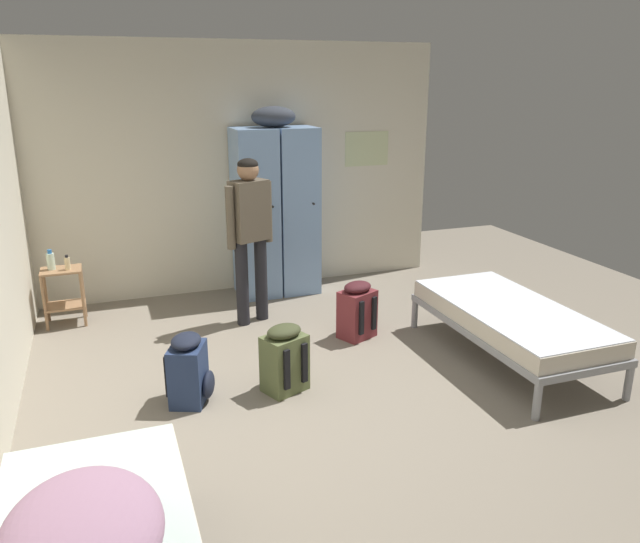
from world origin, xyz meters
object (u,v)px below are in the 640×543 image
object	(u,v)px
locker_bank	(276,208)
backpack_maroon	(356,311)
shelf_unit	(63,291)
backpack_olive	(284,359)
person_traveler	(250,226)
bedding_heap	(82,531)
bed_right	(510,318)
backpack_navy	(189,370)
water_bottle	(51,261)
lotion_bottle	(67,263)

from	to	relation	value
locker_bank	backpack_maroon	distance (m)	1.71
shelf_unit	backpack_olive	xyz separation A→B (m)	(1.65, -2.06, -0.09)
person_traveler	bedding_heap	bearing A→B (deg)	-113.99
bed_right	backpack_navy	distance (m)	2.73
backpack_olive	backpack_maroon	xyz separation A→B (m)	(0.94, 0.77, 0.00)
shelf_unit	backpack_olive	bearing A→B (deg)	-51.27
water_bottle	backpack_olive	bearing A→B (deg)	-50.21
locker_bank	backpack_olive	world-z (taller)	locker_bank
locker_bank	lotion_bottle	world-z (taller)	locker_bank
locker_bank	backpack_navy	bearing A→B (deg)	-120.67
backpack_maroon	bed_right	bearing A→B (deg)	-40.58
lotion_bottle	backpack_maroon	distance (m)	2.84
locker_bank	backpack_olive	xyz separation A→B (m)	(-0.60, -2.29, -0.71)
bed_right	backpack_olive	xyz separation A→B (m)	(-2.00, 0.13, -0.12)
shelf_unit	person_traveler	bearing A→B (deg)	-17.86
shelf_unit	bedding_heap	bearing A→B (deg)	-86.82
shelf_unit	lotion_bottle	bearing A→B (deg)	-29.74
shelf_unit	bedding_heap	size ratio (longest dim) A/B	0.70
bedding_heap	lotion_bottle	bearing A→B (deg)	92.21
bedding_heap	person_traveler	world-z (taller)	person_traveler
lotion_bottle	backpack_navy	size ratio (longest dim) A/B	0.27
locker_bank	backpack_maroon	bearing A→B (deg)	-77.37
backpack_navy	backpack_maroon	distance (m)	1.81
backpack_olive	backpack_navy	xyz separation A→B (m)	(-0.72, 0.06, 0.00)
bed_right	bedding_heap	world-z (taller)	bedding_heap
locker_bank	shelf_unit	distance (m)	2.35
shelf_unit	backpack_maroon	xyz separation A→B (m)	(2.60, -1.29, -0.09)
shelf_unit	lotion_bottle	world-z (taller)	lotion_bottle
person_traveler	bed_right	bearing A→B (deg)	-40.71
bed_right	lotion_bottle	distance (m)	4.18
shelf_unit	backpack_maroon	distance (m)	2.90
locker_bank	backpack_maroon	xyz separation A→B (m)	(0.34, -1.52, -0.71)
lotion_bottle	backpack_maroon	xyz separation A→B (m)	(2.53, -1.25, -0.38)
bed_right	person_traveler	world-z (taller)	person_traveler
shelf_unit	backpack_olive	world-z (taller)	shelf_unit
shelf_unit	backpack_navy	distance (m)	2.21
locker_bank	shelf_unit	bearing A→B (deg)	-174.10
shelf_unit	backpack_maroon	world-z (taller)	shelf_unit
bed_right	backpack_maroon	distance (m)	1.39
locker_bank	person_traveler	distance (m)	0.94
bed_right	bedding_heap	xyz separation A→B (m)	(-3.42, -1.85, 0.25)
backpack_olive	shelf_unit	bearing A→B (deg)	128.73
person_traveler	water_bottle	xyz separation A→B (m)	(-1.85, 0.59, -0.33)
locker_bank	shelf_unit	world-z (taller)	locker_bank
bedding_heap	backpack_navy	bearing A→B (deg)	70.92
lotion_bottle	bedding_heap	bearing A→B (deg)	-87.79
lotion_bottle	backpack_navy	bearing A→B (deg)	-66.32
backpack_olive	backpack_maroon	distance (m)	1.22
locker_bank	water_bottle	xyz separation A→B (m)	(-2.34, -0.21, -0.31)
backpack_olive	bedding_heap	bearing A→B (deg)	-125.75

